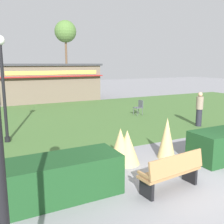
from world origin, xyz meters
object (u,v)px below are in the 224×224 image
(food_kiosk, at_px, (48,82))
(person_strolling, at_px, (199,109))
(park_bench, at_px, (172,172))
(cafe_chair_west, at_px, (139,106))
(tree_left_bg, at_px, (65,32))
(lamppost_mid, at_px, (3,76))

(food_kiosk, relative_size, person_strolling, 4.81)
(park_bench, height_order, cafe_chair_west, park_bench)
(food_kiosk, height_order, person_strolling, food_kiosk)
(person_strolling, bearing_deg, food_kiosk, 153.76)
(person_strolling, bearing_deg, tree_left_bg, 132.78)
(cafe_chair_west, bearing_deg, person_strolling, -73.95)
(park_bench, distance_m, person_strolling, 7.17)
(park_bench, height_order, person_strolling, person_strolling)
(tree_left_bg, bearing_deg, food_kiosk, -114.36)
(park_bench, bearing_deg, tree_left_bg, 77.29)
(food_kiosk, bearing_deg, lamppost_mid, -111.40)
(park_bench, xyz_separation_m, food_kiosk, (1.24, 17.28, 1.05))
(cafe_chair_west, bearing_deg, lamppost_mid, -164.11)
(food_kiosk, relative_size, cafe_chair_west, 9.13)
(person_strolling, bearing_deg, lamppost_mid, -144.96)
(cafe_chair_west, bearing_deg, tree_left_bg, 84.30)
(park_bench, distance_m, food_kiosk, 17.35)
(park_bench, height_order, tree_left_bg, tree_left_bg)
(park_bench, height_order, lamppost_mid, lamppost_mid)
(food_kiosk, height_order, cafe_chair_west, food_kiosk)
(person_strolling, distance_m, tree_left_bg, 25.22)
(tree_left_bg, bearing_deg, lamppost_mid, -112.93)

